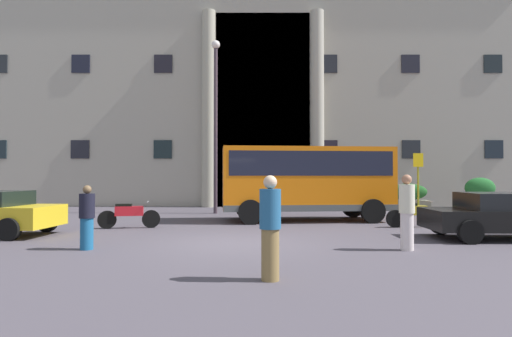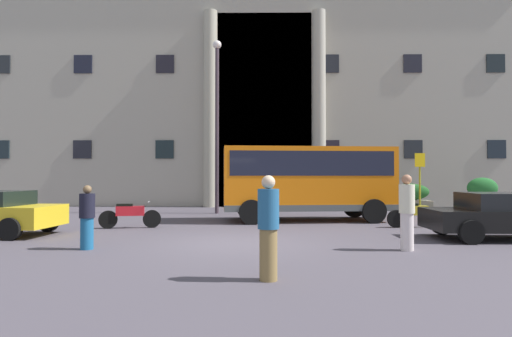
{
  "view_description": "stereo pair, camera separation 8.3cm",
  "coord_description": "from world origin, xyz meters",
  "views": [
    {
      "loc": [
        0.6,
        -10.8,
        1.74
      ],
      "look_at": [
        0.55,
        6.54,
        2.07
      ],
      "focal_mm": 29.0,
      "sensor_mm": 36.0,
      "label": 1
    },
    {
      "loc": [
        0.68,
        -10.8,
        1.74
      ],
      "look_at": [
        0.55,
        6.54,
        2.07
      ],
      "focal_mm": 29.0,
      "sensor_mm": 36.0,
      "label": 2
    }
  ],
  "objects": [
    {
      "name": "parked_coupe_end",
      "position": [
        7.62,
        0.68,
        0.67
      ],
      "size": [
        4.46,
        2.09,
        1.28
      ],
      "rotation": [
        0.0,
        0.0,
        -0.02
      ],
      "color": "black",
      "rests_on": "ground_plane"
    },
    {
      "name": "pedestrian_woman_with_bag",
      "position": [
        -3.42,
        -0.96,
        0.76
      ],
      "size": [
        0.36,
        0.36,
        1.53
      ],
      "rotation": [
        0.0,
        0.0,
        1.2
      ],
      "color": "#1A5785",
      "rests_on": "ground_plane"
    },
    {
      "name": "orange_minibus",
      "position": [
        2.57,
        5.5,
        1.7
      ],
      "size": [
        6.71,
        3.06,
        2.86
      ],
      "rotation": [
        0.0,
        0.0,
        0.09
      ],
      "color": "orange",
      "rests_on": "ground_plane"
    },
    {
      "name": "motorcycle_far_end",
      "position": [
        -3.69,
        3.06,
        0.46
      ],
      "size": [
        2.01,
        0.62,
        0.89
      ],
      "rotation": [
        0.0,
        0.0,
        0.18
      ],
      "color": "black",
      "rests_on": "ground_plane"
    },
    {
      "name": "lamppost_plaza_centre",
      "position": [
        -1.31,
        8.64,
        4.73
      ],
      "size": [
        0.4,
        0.4,
        8.19
      ],
      "color": "#3E313A",
      "rests_on": "ground_plane"
    },
    {
      "name": "hedge_planter_east",
      "position": [
        1.9,
        10.42,
        0.67
      ],
      "size": [
        1.56,
        0.73,
        1.38
      ],
      "color": "slate",
      "rests_on": "ground_plane"
    },
    {
      "name": "hedge_planter_entrance_right",
      "position": [
        8.42,
        10.41,
        0.66
      ],
      "size": [
        2.05,
        0.74,
        1.37
      ],
      "color": "#6D6B57",
      "rests_on": "ground_plane"
    },
    {
      "name": "hedge_planter_entrance_left",
      "position": [
        11.95,
        10.12,
        0.81
      ],
      "size": [
        1.6,
        0.8,
        1.68
      ],
      "color": "slate",
      "rests_on": "ground_plane"
    },
    {
      "name": "pedestrian_child_trailing",
      "position": [
        0.84,
        -3.88,
        0.89
      ],
      "size": [
        0.36,
        0.36,
        1.76
      ],
      "rotation": [
        0.0,
        0.0,
        4.66
      ],
      "color": "olive",
      "rests_on": "ground_plane"
    },
    {
      "name": "scooter_by_planter",
      "position": [
        5.96,
        3.33,
        0.46
      ],
      "size": [
        1.95,
        0.55,
        0.89
      ],
      "rotation": [
        0.0,
        0.0,
        0.1
      ],
      "color": "black",
      "rests_on": "ground_plane"
    },
    {
      "name": "pedestrian_woman_dark_dress",
      "position": [
        4.16,
        -1.06,
        0.9
      ],
      "size": [
        0.36,
        0.36,
        1.78
      ],
      "rotation": [
        0.0,
        0.0,
        3.09
      ],
      "color": "silver",
      "rests_on": "ground_plane"
    },
    {
      "name": "ground_plane",
      "position": [
        0.0,
        0.0,
        -0.06
      ],
      "size": [
        80.0,
        64.0,
        0.12
      ],
      "primitive_type": "cube",
      "color": "#4B454E"
    },
    {
      "name": "bus_stop_sign",
      "position": [
        7.74,
        7.37,
        1.7
      ],
      "size": [
        0.44,
        0.08,
        2.76
      ],
      "color": "olive",
      "rests_on": "ground_plane"
    },
    {
      "name": "office_building_facade",
      "position": [
        0.0,
        17.47,
        7.51
      ],
      "size": [
        35.79,
        9.63,
        15.02
      ],
      "color": "#A19C8D",
      "rests_on": "ground_plane"
    }
  ]
}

